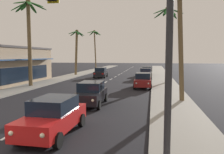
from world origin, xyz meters
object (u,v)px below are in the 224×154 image
(traffic_signal_mast, at_px, (56,7))
(sedan_lead_at_stop_bar, at_px, (53,116))
(sedan_oncoming_far, at_px, (101,72))
(palm_left_second, at_px, (29,29))
(sedan_parked_nearest_kerb, at_px, (146,73))
(sedan_parked_far_kerb, at_px, (146,71))
(palm_right_third, at_px, (168,31))
(palm_left_farthest, at_px, (95,40))
(sedan_third_in_queue, at_px, (91,93))
(palm_right_second, at_px, (180,15))
(palm_left_third, at_px, (76,46))
(sedan_parked_mid_kerb, at_px, (143,80))

(traffic_signal_mast, bearing_deg, sedan_lead_at_stop_bar, 118.58)
(sedan_oncoming_far, distance_m, palm_left_second, 14.97)
(sedan_oncoming_far, bearing_deg, sedan_parked_nearest_kerb, -6.80)
(traffic_signal_mast, relative_size, sedan_parked_far_kerb, 2.61)
(palm_right_third, bearing_deg, traffic_signal_mast, -102.06)
(sedan_lead_at_stop_bar, bearing_deg, palm_right_third, 73.77)
(palm_left_farthest, height_order, palm_right_third, palm_left_farthest)
(sedan_parked_far_kerb, height_order, palm_right_third, palm_right_third)
(sedan_lead_at_stop_bar, distance_m, sedan_oncoming_far, 27.68)
(palm_left_second, bearing_deg, sedan_third_in_queue, -40.96)
(sedan_oncoming_far, xyz_separation_m, palm_right_second, (10.42, -18.81, 5.82))
(sedan_lead_at_stop_bar, bearing_deg, traffic_signal_mast, -61.42)
(palm_left_third, distance_m, palm_right_third, 18.11)
(traffic_signal_mast, relative_size, sedan_oncoming_far, 2.57)
(sedan_parked_nearest_kerb, relative_size, sedan_parked_far_kerb, 1.00)
(sedan_lead_at_stop_bar, relative_size, sedan_parked_far_kerb, 1.00)
(palm_left_farthest, bearing_deg, palm_right_third, -56.72)
(sedan_parked_nearest_kerb, bearing_deg, palm_left_farthest, 123.70)
(palm_right_second, xyz_separation_m, palm_right_third, (-0.04, 13.08, 0.15))
(sedan_parked_nearest_kerb, xyz_separation_m, palm_right_third, (2.96, -4.84, 5.96))
(sedan_third_in_queue, xyz_separation_m, palm_right_third, (6.31, 15.23, 5.96))
(palm_left_farthest, bearing_deg, sedan_parked_nearest_kerb, -56.30)
(sedan_parked_mid_kerb, bearing_deg, palm_left_third, 131.25)
(palm_left_third, bearing_deg, traffic_signal_mast, -72.14)
(sedan_parked_mid_kerb, xyz_separation_m, palm_left_second, (-12.89, -1.42, 5.80))
(sedan_parked_far_kerb, relative_size, palm_left_second, 0.45)
(palm_left_second, relative_size, palm_left_third, 1.19)
(sedan_parked_far_kerb, bearing_deg, palm_left_second, -126.12)
(palm_left_second, bearing_deg, sedan_lead_at_stop_bar, -57.00)
(traffic_signal_mast, xyz_separation_m, sedan_third_in_queue, (-1.21, 8.64, -4.34))
(palm_left_second, bearing_deg, sedan_oncoming_far, 66.66)
(sedan_lead_at_stop_bar, height_order, palm_right_second, palm_right_second)
(palm_left_farthest, bearing_deg, palm_left_second, -89.11)
(sedan_third_in_queue, bearing_deg, palm_left_second, 139.04)
(sedan_oncoming_far, distance_m, palm_left_farthest, 21.15)
(sedan_third_in_queue, xyz_separation_m, palm_left_third, (-9.37, 24.20, 4.62))
(sedan_parked_nearest_kerb, bearing_deg, sedan_parked_mid_kerb, -89.98)
(palm_left_second, distance_m, palm_right_second, 17.04)
(sedan_lead_at_stop_bar, height_order, palm_left_farthest, palm_left_farthest)
(sedan_parked_nearest_kerb, bearing_deg, palm_right_third, -58.53)
(sedan_parked_far_kerb, distance_m, palm_left_second, 22.58)
(palm_right_second, distance_m, palm_right_third, 13.08)
(palm_right_second, bearing_deg, sedan_parked_mid_kerb, 111.69)
(sedan_lead_at_stop_bar, relative_size, sedan_oncoming_far, 0.99)
(sedan_parked_mid_kerb, distance_m, palm_right_second, 9.99)
(palm_left_third, bearing_deg, palm_left_second, -90.62)
(sedan_parked_nearest_kerb, height_order, palm_left_second, palm_left_second)
(sedan_parked_nearest_kerb, bearing_deg, palm_right_second, -80.48)
(palm_left_third, bearing_deg, palm_right_third, -29.78)
(sedan_lead_at_stop_bar, relative_size, palm_right_second, 0.48)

